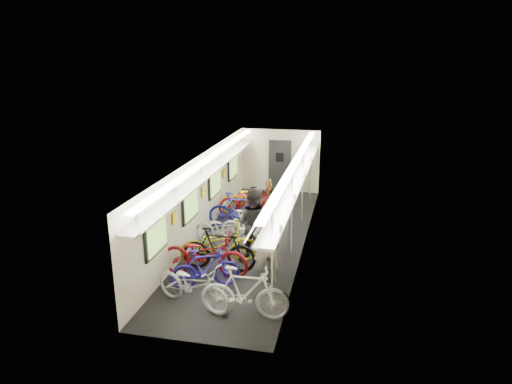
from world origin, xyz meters
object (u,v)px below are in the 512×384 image
at_px(bicycle_1, 205,268).
at_px(backpack, 278,216).
at_px(passenger_near, 267,246).
at_px(bicycle_0, 193,285).
at_px(passenger_mid, 253,223).

relative_size(bicycle_1, backpack, 4.17).
xyz_separation_m(bicycle_1, passenger_near, (1.31, 0.59, 0.42)).
distance_m(bicycle_0, backpack, 2.87).
height_order(passenger_near, passenger_mid, passenger_mid).
bearing_deg(bicycle_0, backpack, -10.23).
bearing_deg(bicycle_0, passenger_mid, 5.04).
bearing_deg(bicycle_1, passenger_mid, -45.93).
bearing_deg(passenger_mid, backpack, 170.04).
relative_size(bicycle_0, bicycle_1, 1.18).
bearing_deg(backpack, passenger_mid, 172.36).
xyz_separation_m(passenger_near, passenger_mid, (-0.60, 1.22, 0.04)).
relative_size(bicycle_1, passenger_mid, 0.84).
height_order(passenger_mid, backpack, passenger_mid).
distance_m(passenger_near, passenger_mid, 1.36).
bearing_deg(passenger_near, passenger_mid, -81.84).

